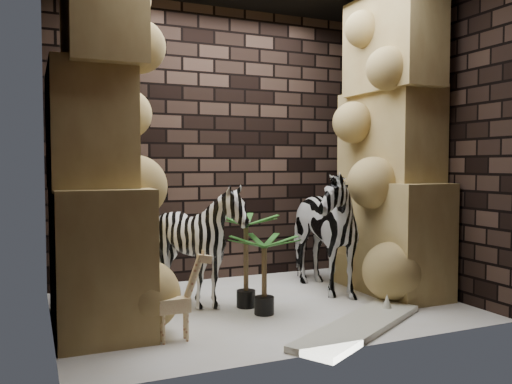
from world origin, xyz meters
name	(u,v)px	position (x,y,z in m)	size (l,w,h in m)	color
floor	(260,306)	(0.00, 0.00, 0.00)	(3.50, 3.50, 0.00)	white
wall_back	(215,144)	(0.00, 1.25, 1.50)	(3.50, 3.50, 0.00)	black
wall_front	(336,131)	(0.00, -1.25, 1.50)	(3.50, 3.50, 0.00)	black
wall_left	(48,135)	(-1.75, 0.00, 1.50)	(3.00, 3.00, 0.00)	black
wall_right	(417,142)	(1.75, 0.00, 1.50)	(3.00, 3.00, 0.00)	black
rock_pillar_left	(96,136)	(-1.40, 0.00, 1.50)	(0.68, 1.30, 3.00)	tan
rock_pillar_right	(391,142)	(1.42, 0.00, 1.50)	(0.58, 1.25, 3.00)	tan
zebra_right	(316,220)	(0.74, 0.31, 0.72)	(0.65, 1.21, 1.43)	white
zebra_left	(199,251)	(-0.51, 0.21, 0.50)	(0.89, 1.11, 1.01)	white
giraffe_toy	(174,296)	(-0.95, -0.62, 0.33)	(0.34, 0.11, 0.67)	#FFE1A4
palm_front	(246,260)	(-0.13, 0.03, 0.42)	(0.36, 0.36, 0.84)	#144519
palm_back	(264,275)	(-0.07, -0.25, 0.34)	(0.36, 0.36, 0.68)	#144519
surfboard	(359,326)	(0.43, -0.92, 0.03)	(1.54, 0.38, 0.05)	beige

